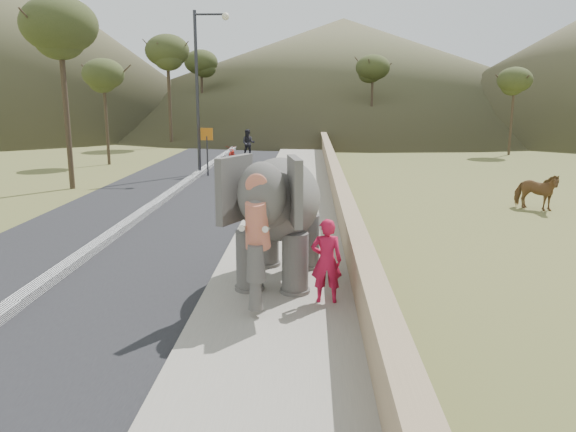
{
  "coord_description": "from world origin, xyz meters",
  "views": [
    {
      "loc": [
        0.62,
        -9.45,
        4.05
      ],
      "look_at": [
        0.2,
        1.3,
        1.7
      ],
      "focal_mm": 35.0,
      "sensor_mm": 36.0,
      "label": 1
    }
  ],
  "objects_px": {
    "motorcyclist": "(239,149)",
    "lamppost": "(203,77)",
    "cow": "(536,191)",
    "elephant_and_man": "(281,217)"
  },
  "relations": [
    {
      "from": "lamppost",
      "to": "motorcyclist",
      "type": "relative_size",
      "value": 4.15
    },
    {
      "from": "lamppost",
      "to": "motorcyclist",
      "type": "height_order",
      "value": "lamppost"
    },
    {
      "from": "lamppost",
      "to": "motorcyclist",
      "type": "distance_m",
      "value": 7.49
    },
    {
      "from": "lamppost",
      "to": "cow",
      "type": "distance_m",
      "value": 16.3
    },
    {
      "from": "cow",
      "to": "elephant_and_man",
      "type": "distance_m",
      "value": 12.03
    },
    {
      "from": "motorcyclist",
      "to": "cow",
      "type": "bearing_deg",
      "value": -49.68
    },
    {
      "from": "elephant_and_man",
      "to": "lamppost",
      "type": "bearing_deg",
      "value": 105.71
    },
    {
      "from": "motorcyclist",
      "to": "lamppost",
      "type": "bearing_deg",
      "value": -98.91
    },
    {
      "from": "elephant_and_man",
      "to": "motorcyclist",
      "type": "xyz_separation_m",
      "value": [
        -3.74,
        22.92,
        -0.76
      ]
    },
    {
      "from": "lamppost",
      "to": "cow",
      "type": "height_order",
      "value": "lamppost"
    }
  ]
}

